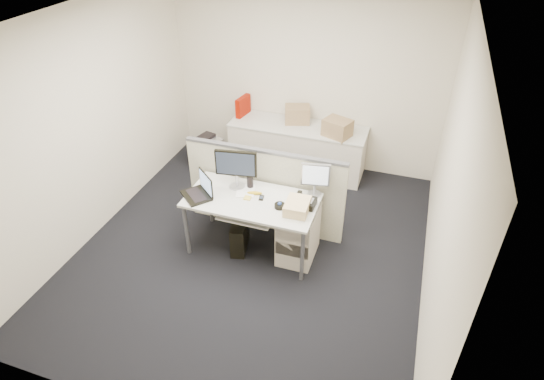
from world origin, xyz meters
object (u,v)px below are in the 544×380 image
(desk, at_px, (252,204))
(laptop, at_px, (195,187))
(desk_phone, at_px, (305,202))
(monitor_main, at_px, (236,169))

(desk, distance_m, laptop, 0.67)
(laptop, relative_size, desk_phone, 1.48)
(desk_phone, bearing_deg, desk, -170.30)
(laptop, distance_m, desk_phone, 1.25)
(desk, bearing_deg, monitor_main, 144.25)
(desk, xyz_separation_m, laptop, (-0.62, -0.15, 0.20))
(laptop, bearing_deg, desk_phone, 51.69)
(monitor_main, xyz_separation_m, laptop, (-0.37, -0.33, -0.11))
(monitor_main, bearing_deg, desk_phone, -15.97)
(desk, xyz_separation_m, desk_phone, (0.60, 0.08, 0.10))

